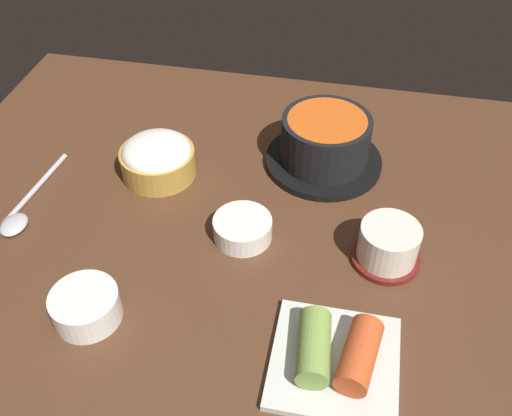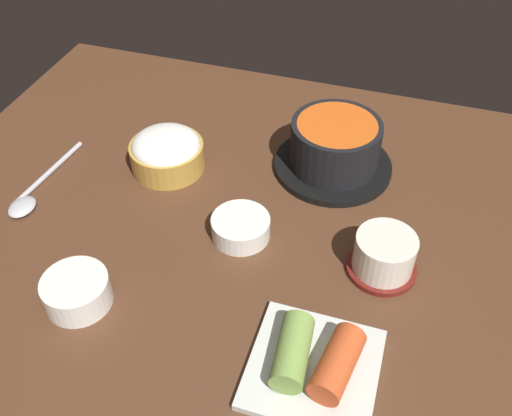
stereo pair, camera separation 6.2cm
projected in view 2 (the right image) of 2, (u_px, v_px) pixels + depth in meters
dining_table at (247, 216)px, 84.80cm from camera, size 100.00×76.00×2.00cm
stone_pot at (335, 148)px, 88.40cm from camera, size 18.54×18.54×8.52cm
rice_bowl at (167, 151)px, 89.30cm from camera, size 11.54×11.54×6.37cm
tea_cup_with_saucer at (384, 255)px, 73.91cm from camera, size 9.23×9.23×5.90cm
banchan_cup_center at (241, 227)px, 79.38cm from camera, size 8.21×8.21×3.13cm
kimchi_plate at (314, 363)px, 63.86cm from camera, size 14.46×14.46×4.75cm
side_bowl_near at (77, 291)px, 70.75cm from camera, size 8.34×8.34×3.96cm
spoon at (31, 195)px, 85.71cm from camera, size 3.93×18.79×1.35cm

